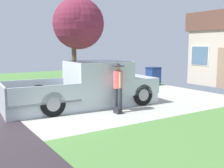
% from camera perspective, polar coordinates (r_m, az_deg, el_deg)
% --- Properties ---
extents(pickup_truck, '(2.29, 5.68, 1.66)m').
position_cam_1_polar(pickup_truck, '(10.27, -3.73, -0.39)').
color(pickup_truck, silver).
rests_on(pickup_truck, ground).
extents(person_with_hat, '(0.49, 0.46, 1.66)m').
position_cam_1_polar(person_with_hat, '(9.27, 1.25, 0.05)').
color(person_with_hat, '#333842').
rests_on(person_with_hat, ground).
extents(handbag, '(0.31, 0.16, 0.38)m').
position_cam_1_polar(handbag, '(9.15, 1.17, -5.38)').
color(handbag, '#232328').
rests_on(handbag, ground).
extents(front_yard_tree, '(2.83, 2.83, 4.85)m').
position_cam_1_polar(front_yard_tree, '(15.55, -7.21, 12.50)').
color(front_yard_tree, brown).
rests_on(front_yard_tree, ground).
extents(wheeled_trash_bin, '(0.60, 0.72, 1.01)m').
position_cam_1_polar(wheeled_trash_bin, '(15.89, 8.54, 1.80)').
color(wheeled_trash_bin, navy).
rests_on(wheeled_trash_bin, ground).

